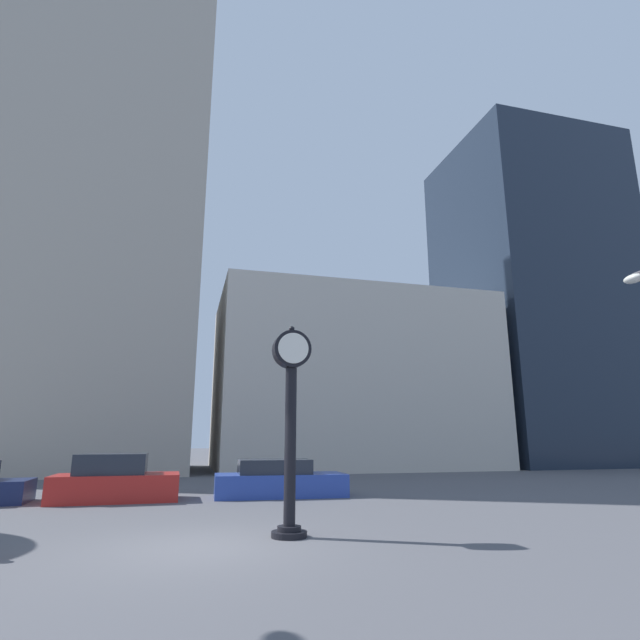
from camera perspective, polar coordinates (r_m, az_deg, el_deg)
ground_plane at (r=10.43m, az=-13.56°, el=-23.92°), size 200.00×200.00×0.00m
building_tall_tower at (r=38.88m, az=-25.07°, el=13.65°), size 15.69×12.00×37.65m
building_storefront_row at (r=36.25m, az=3.25°, el=-7.22°), size 18.58×12.00×11.72m
building_glass_modern at (r=45.39m, az=23.06°, el=2.16°), size 12.45×12.00×26.62m
street_clock at (r=10.97m, az=-3.36°, el=-10.22°), size 0.83×0.74×4.43m
car_red at (r=18.29m, az=-22.37°, el=-16.66°), size 3.92×2.00×1.49m
car_blue at (r=18.42m, az=-4.72°, el=-17.83°), size 4.60×2.06×1.26m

